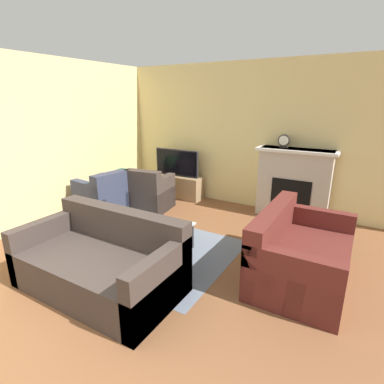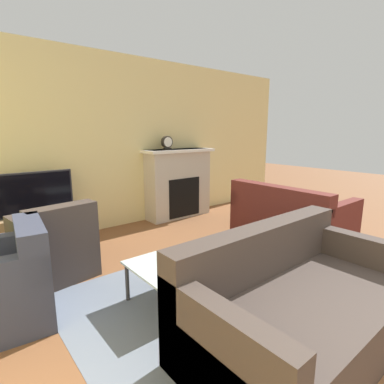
# 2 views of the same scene
# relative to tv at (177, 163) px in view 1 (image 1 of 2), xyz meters

# --- Properties ---
(wall_back) EXTENTS (7.81, 0.06, 2.70)m
(wall_back) POSITION_rel_tv_xyz_m (1.24, 0.29, 0.60)
(wall_back) COLOR beige
(wall_back) RESTS_ON ground_plane
(wall_left) EXTENTS (0.06, 7.84, 2.70)m
(wall_left) POSITION_rel_tv_xyz_m (-1.20, -2.16, 0.60)
(wall_left) COLOR beige
(wall_left) RESTS_ON ground_plane
(area_rug) EXTENTS (2.38, 1.83, 0.00)m
(area_rug) POSITION_rel_tv_xyz_m (0.92, -2.19, -0.75)
(area_rug) COLOR slate
(area_rug) RESTS_ON ground_plane
(fireplace) EXTENTS (1.32, 0.42, 1.22)m
(fireplace) POSITION_rel_tv_xyz_m (2.39, 0.07, -0.11)
(fireplace) COLOR #BCB2A3
(fireplace) RESTS_ON ground_plane
(tv_stand) EXTENTS (1.13, 0.35, 0.47)m
(tv_stand) POSITION_rel_tv_xyz_m (-0.00, 0.00, -0.52)
(tv_stand) COLOR #997A56
(tv_stand) RESTS_ON ground_plane
(tv) EXTENTS (1.01, 0.06, 0.56)m
(tv) POSITION_rel_tv_xyz_m (0.00, 0.00, 0.00)
(tv) COLOR #232328
(tv) RESTS_ON tv_stand
(couch_sectional) EXTENTS (1.81, 0.98, 0.82)m
(couch_sectional) POSITION_rel_tv_xyz_m (1.06, -3.15, -0.47)
(couch_sectional) COLOR #3D332D
(couch_sectional) RESTS_ON ground_plane
(couch_loveseat) EXTENTS (0.95, 1.51, 0.82)m
(couch_loveseat) POSITION_rel_tv_xyz_m (2.91, -1.89, -0.46)
(couch_loveseat) COLOR #5B231E
(couch_loveseat) RESTS_ON ground_plane
(armchair_by_window) EXTENTS (0.86, 0.80, 0.82)m
(armchair_by_window) POSITION_rel_tv_xyz_m (-0.58, -1.55, -0.45)
(armchair_by_window) COLOR #33384C
(armchair_by_window) RESTS_ON ground_plane
(armchair_accent) EXTENTS (0.78, 0.84, 0.82)m
(armchair_accent) POSITION_rel_tv_xyz_m (-0.00, -0.94, -0.45)
(armchair_accent) COLOR #3D332D
(armchair_accent) RESTS_ON ground_plane
(coffee_table) EXTENTS (1.18, 0.63, 0.38)m
(coffee_table) POSITION_rel_tv_xyz_m (0.92, -2.14, -0.40)
(coffee_table) COLOR #333338
(coffee_table) RESTS_ON ground_plane
(potted_plant) EXTENTS (0.40, 0.40, 0.73)m
(potted_plant) POSITION_rel_tv_xyz_m (-0.71, -0.89, -0.34)
(potted_plant) COLOR #AD704C
(potted_plant) RESTS_ON ground_plane
(mantel_clock) EXTENTS (0.20, 0.07, 0.23)m
(mantel_clock) POSITION_rel_tv_xyz_m (2.16, 0.08, 0.59)
(mantel_clock) COLOR #28231E
(mantel_clock) RESTS_ON fireplace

